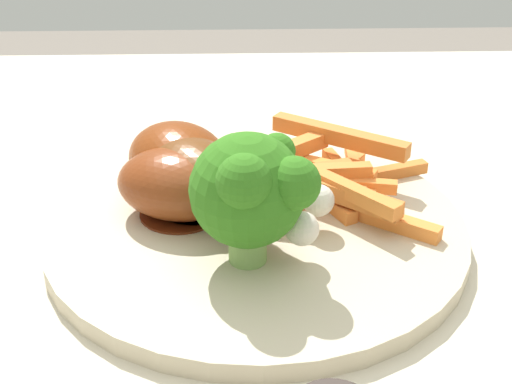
{
  "coord_description": "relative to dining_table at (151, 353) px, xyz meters",
  "views": [
    {
      "loc": [
        -0.07,
        0.41,
        0.97
      ],
      "look_at": [
        -0.08,
        0.04,
        0.76
      ],
      "focal_mm": 49.87,
      "sensor_mm": 36.0,
      "label": 1
    }
  ],
  "objects": [
    {
      "name": "dining_table",
      "position": [
        0.0,
        0.0,
        0.0
      ],
      "size": [
        1.02,
        0.66,
        0.73
      ],
      "color": "beige",
      "rests_on": "ground_plane"
    },
    {
      "name": "carrot_fries_pile",
      "position": [
        -0.12,
        0.01,
        0.15
      ],
      "size": [
        0.16,
        0.13,
        0.03
      ],
      "color": "orange",
      "rests_on": "dinner_plate"
    },
    {
      "name": "chicken_drumstick_far",
      "position": [
        -0.03,
        -0.0,
        0.16
      ],
      "size": [
        0.1,
        0.12,
        0.05
      ],
      "color": "#59200B",
      "rests_on": "dinner_plate"
    },
    {
      "name": "chicken_drumstick_extra",
      "position": [
        -0.04,
        0.02,
        0.16
      ],
      "size": [
        0.12,
        0.12,
        0.04
      ],
      "color": "#4B220E",
      "rests_on": "dinner_plate"
    },
    {
      "name": "broccoli_floret_front",
      "position": [
        -0.07,
        0.08,
        0.18
      ],
      "size": [
        0.07,
        0.07,
        0.08
      ],
      "color": "#7CA654",
      "rests_on": "dinner_plate"
    },
    {
      "name": "chicken_drumstick_near",
      "position": [
        -0.04,
        0.03,
        0.16
      ],
      "size": [
        0.14,
        0.07,
        0.04
      ],
      "color": "#571F0D",
      "rests_on": "dinner_plate"
    },
    {
      "name": "dinner_plate",
      "position": [
        -0.08,
        0.04,
        0.13
      ],
      "size": [
        0.26,
        0.26,
        0.01
      ],
      "primitive_type": "cylinder",
      "color": "beige",
      "rests_on": "dining_table"
    }
  ]
}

